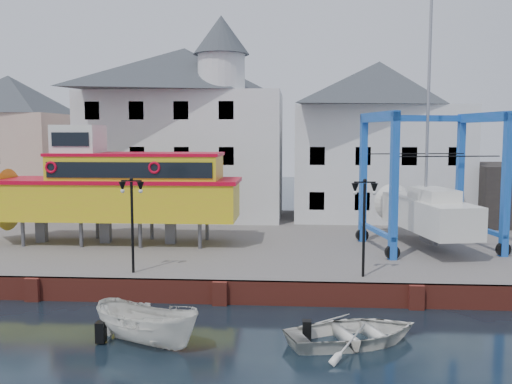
{
  "coord_description": "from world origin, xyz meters",
  "views": [
    {
      "loc": [
        3.12,
        -22.91,
        7.09
      ],
      "look_at": [
        1.0,
        7.0,
        4.0
      ],
      "focal_mm": 40.0,
      "sensor_mm": 36.0,
      "label": 1
    }
  ],
  "objects": [
    {
      "name": "ground",
      "position": [
        0.0,
        0.0,
        0.0
      ],
      "size": [
        140.0,
        140.0,
        0.0
      ],
      "primitive_type": "plane",
      "color": "black",
      "rests_on": "ground"
    },
    {
      "name": "hardstanding",
      "position": [
        0.0,
        11.0,
        0.5
      ],
      "size": [
        44.0,
        22.0,
        1.0
      ],
      "primitive_type": "cube",
      "color": "#5E5855",
      "rests_on": "ground"
    },
    {
      "name": "quay_wall",
      "position": [
        -0.0,
        0.1,
        0.5
      ],
      "size": [
        44.0,
        0.47,
        1.0
      ],
      "color": "maroon",
      "rests_on": "ground"
    },
    {
      "name": "building_pink",
      "position": [
        -18.0,
        18.0,
        6.15
      ],
      "size": [
        8.0,
        7.0,
        10.3
      ],
      "color": "beige",
      "rests_on": "hardstanding"
    },
    {
      "name": "building_white_main",
      "position": [
        -4.87,
        18.39,
        7.34
      ],
      "size": [
        14.0,
        8.3,
        14.0
      ],
      "color": "silver",
      "rests_on": "hardstanding"
    },
    {
      "name": "building_white_right",
      "position": [
        9.0,
        19.0,
        6.6
      ],
      "size": [
        12.0,
        8.0,
        11.2
      ],
      "color": "silver",
      "rests_on": "hardstanding"
    },
    {
      "name": "lamp_post_left",
      "position": [
        -4.0,
        1.2,
        4.17
      ],
      "size": [
        1.12,
        0.32,
        4.2
      ],
      "color": "black",
      "rests_on": "hardstanding"
    },
    {
      "name": "lamp_post_right",
      "position": [
        6.0,
        1.2,
        4.17
      ],
      "size": [
        1.12,
        0.32,
        4.2
      ],
      "color": "black",
      "rests_on": "hardstanding"
    },
    {
      "name": "tour_boat",
      "position": [
        -7.44,
        7.83,
        4.09
      ],
      "size": [
        15.05,
        3.74,
        6.54
      ],
      "rotation": [
        0.0,
        0.0,
        0.01
      ],
      "color": "#59595E",
      "rests_on": "hardstanding"
    },
    {
      "name": "travel_lift",
      "position": [
        9.97,
        8.3,
        3.3
      ],
      "size": [
        7.3,
        9.42,
        13.8
      ],
      "rotation": [
        0.0,
        0.0,
        0.2
      ],
      "color": "#0E56A7",
      "rests_on": "hardstanding"
    },
    {
      "name": "motorboat_a",
      "position": [
        -1.84,
        -4.65,
        0.0
      ],
      "size": [
        4.46,
        3.22,
        1.62
      ],
      "primitive_type": "imported",
      "rotation": [
        0.0,
        0.0,
        1.13
      ],
      "color": "silver",
      "rests_on": "ground"
    },
    {
      "name": "motorboat_b",
      "position": [
        5.12,
        -4.0,
        0.0
      ],
      "size": [
        5.58,
        4.81,
        0.97
      ],
      "primitive_type": "imported",
      "rotation": [
        0.0,
        0.0,
        1.94
      ],
      "color": "silver",
      "rests_on": "ground"
    }
  ]
}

